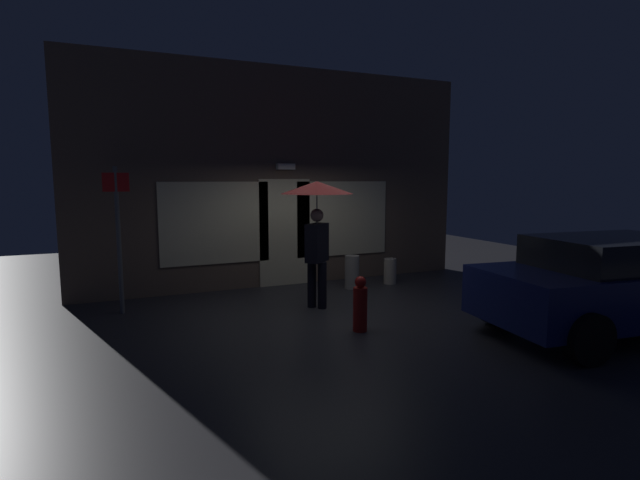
{
  "coord_description": "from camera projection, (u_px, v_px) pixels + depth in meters",
  "views": [
    {
      "loc": [
        -3.34,
        -7.15,
        2.2
      ],
      "look_at": [
        -0.06,
        0.26,
        1.17
      ],
      "focal_mm": 27.01,
      "sensor_mm": 36.0,
      "label": 1
    }
  ],
  "objects": [
    {
      "name": "street_sign_post",
      "position": [
        118.0,
        231.0,
        7.76
      ],
      "size": [
        0.4,
        0.07,
        2.4
      ],
      "color": "#595B60",
      "rests_on": "ground"
    },
    {
      "name": "parked_car",
      "position": [
        614.0,
        284.0,
        6.84
      ],
      "size": [
        4.01,
        2.25,
        1.39
      ],
      "rotation": [
        0.0,
        0.0,
        -0.11
      ],
      "color": "navy",
      "rests_on": "ground"
    },
    {
      "name": "ground_plane",
      "position": [
        329.0,
        311.0,
        8.1
      ],
      "size": [
        18.0,
        18.0,
        0.0
      ],
      "primitive_type": "plane",
      "color": "#2D2D33"
    },
    {
      "name": "sidewalk_bollard_2",
      "position": [
        390.0,
        271.0,
        10.16
      ],
      "size": [
        0.26,
        0.26,
        0.54
      ],
      "primitive_type": "cylinder",
      "color": "#B2A899",
      "rests_on": "ground"
    },
    {
      "name": "fire_hydrant",
      "position": [
        360.0,
        305.0,
        6.97
      ],
      "size": [
        0.21,
        0.21,
        0.81
      ],
      "color": "#B21914",
      "rests_on": "ground"
    },
    {
      "name": "building_facade",
      "position": [
        282.0,
        179.0,
        9.95
      ],
      "size": [
        8.3,
        0.48,
        4.45
      ],
      "color": "brown",
      "rests_on": "ground"
    },
    {
      "name": "sidewalk_bollard",
      "position": [
        352.0,
        272.0,
        9.7
      ],
      "size": [
        0.29,
        0.29,
        0.67
      ],
      "primitive_type": "cylinder",
      "color": "#9E998E",
      "rests_on": "ground"
    },
    {
      "name": "person_with_umbrella",
      "position": [
        317.0,
        206.0,
        8.07
      ],
      "size": [
        1.22,
        1.22,
        2.17
      ],
      "rotation": [
        0.0,
        0.0,
        -2.43
      ],
      "color": "black",
      "rests_on": "ground"
    }
  ]
}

